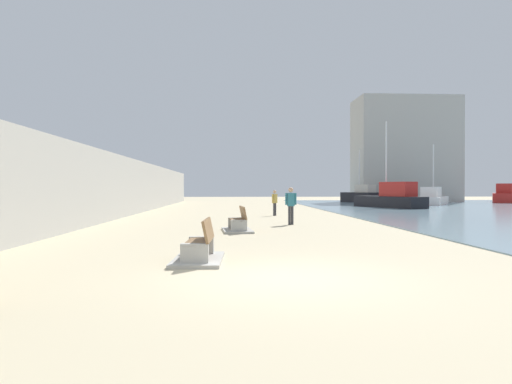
{
  "coord_description": "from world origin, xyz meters",
  "views": [
    {
      "loc": [
        -0.93,
        -8.44,
        1.69
      ],
      "look_at": [
        0.27,
        14.14,
        1.49
      ],
      "focal_mm": 31.74,
      "sensor_mm": 36.0,
      "label": 1
    }
  ],
  "objects_px": {
    "boat_nearest": "(391,198)",
    "boat_outer": "(432,198)",
    "person_standing": "(291,203)",
    "bench_near": "(199,251)",
    "bench_far": "(238,225)",
    "boat_far_right": "(362,196)",
    "person_walking": "(275,201)",
    "boat_far_left": "(503,196)"
  },
  "relations": [
    {
      "from": "person_walking",
      "to": "boat_far_right",
      "type": "height_order",
      "value": "boat_far_right"
    },
    {
      "from": "bench_near",
      "to": "boat_outer",
      "type": "distance_m",
      "value": 39.49
    },
    {
      "from": "boat_far_right",
      "to": "person_walking",
      "type": "bearing_deg",
      "value": -117.35
    },
    {
      "from": "boat_outer",
      "to": "boat_far_left",
      "type": "xyz_separation_m",
      "value": [
        11.11,
        6.09,
        0.14
      ]
    },
    {
      "from": "bench_near",
      "to": "person_standing",
      "type": "xyz_separation_m",
      "value": [
        3.46,
        10.2,
        0.77
      ]
    },
    {
      "from": "bench_far",
      "to": "person_standing",
      "type": "bearing_deg",
      "value": 50.98
    },
    {
      "from": "bench_near",
      "to": "person_walking",
      "type": "height_order",
      "value": "person_walking"
    },
    {
      "from": "bench_near",
      "to": "boat_outer",
      "type": "height_order",
      "value": "boat_outer"
    },
    {
      "from": "boat_outer",
      "to": "boat_far_right",
      "type": "bearing_deg",
      "value": 125.45
    },
    {
      "from": "person_walking",
      "to": "boat_nearest",
      "type": "bearing_deg",
      "value": 42.99
    },
    {
      "from": "bench_near",
      "to": "boat_nearest",
      "type": "xyz_separation_m",
      "value": [
        14.25,
        27.11,
        0.6
      ]
    },
    {
      "from": "person_standing",
      "to": "boat_far_right",
      "type": "height_order",
      "value": "boat_far_right"
    },
    {
      "from": "bench_far",
      "to": "boat_far_right",
      "type": "bearing_deg",
      "value": 66.4
    },
    {
      "from": "boat_nearest",
      "to": "person_standing",
      "type": "bearing_deg",
      "value": -122.55
    },
    {
      "from": "person_standing",
      "to": "boat_far_left",
      "type": "bearing_deg",
      "value": 46.09
    },
    {
      "from": "boat_nearest",
      "to": "boat_outer",
      "type": "bearing_deg",
      "value": 45.03
    },
    {
      "from": "boat_far_right",
      "to": "boat_outer",
      "type": "distance_m",
      "value": 8.76
    },
    {
      "from": "person_standing",
      "to": "boat_nearest",
      "type": "bearing_deg",
      "value": 57.45
    },
    {
      "from": "person_standing",
      "to": "boat_nearest",
      "type": "height_order",
      "value": "boat_nearest"
    },
    {
      "from": "bench_near",
      "to": "boat_outer",
      "type": "bearing_deg",
      "value": 58.31
    },
    {
      "from": "person_standing",
      "to": "bench_far",
      "type": "bearing_deg",
      "value": -129.02
    },
    {
      "from": "bench_far",
      "to": "person_standing",
      "type": "height_order",
      "value": "person_standing"
    },
    {
      "from": "person_walking",
      "to": "boat_nearest",
      "type": "distance_m",
      "value": 14.89
    },
    {
      "from": "boat_nearest",
      "to": "boat_far_left",
      "type": "height_order",
      "value": "boat_nearest"
    },
    {
      "from": "person_standing",
      "to": "boat_far_left",
      "type": "height_order",
      "value": "boat_far_left"
    },
    {
      "from": "boat_far_right",
      "to": "boat_outer",
      "type": "height_order",
      "value": "boat_far_right"
    },
    {
      "from": "person_standing",
      "to": "bench_near",
      "type": "bearing_deg",
      "value": -108.74
    },
    {
      "from": "person_walking",
      "to": "boat_far_right",
      "type": "xyz_separation_m",
      "value": [
        12.3,
        23.79,
        -0.07
      ]
    },
    {
      "from": "bench_far",
      "to": "boat_nearest",
      "type": "relative_size",
      "value": 0.3
    },
    {
      "from": "boat_nearest",
      "to": "boat_far_right",
      "type": "distance_m",
      "value": 13.71
    },
    {
      "from": "boat_nearest",
      "to": "boat_far_right",
      "type": "relative_size",
      "value": 1.21
    },
    {
      "from": "person_walking",
      "to": "boat_far_right",
      "type": "distance_m",
      "value": 26.78
    },
    {
      "from": "bench_near",
      "to": "person_walking",
      "type": "distance_m",
      "value": 17.29
    },
    {
      "from": "boat_far_left",
      "to": "bench_near",
      "type": "bearing_deg",
      "value": -128.75
    },
    {
      "from": "person_standing",
      "to": "boat_nearest",
      "type": "distance_m",
      "value": 20.05
    },
    {
      "from": "boat_far_right",
      "to": "bench_near",
      "type": "bearing_deg",
      "value": -111.03
    },
    {
      "from": "bench_near",
      "to": "bench_far",
      "type": "height_order",
      "value": "same"
    },
    {
      "from": "bench_far",
      "to": "person_walking",
      "type": "relative_size",
      "value": 1.39
    },
    {
      "from": "person_standing",
      "to": "boat_far_left",
      "type": "xyz_separation_m",
      "value": [
        28.39,
        29.5,
        -0.18
      ]
    },
    {
      "from": "bench_far",
      "to": "boat_far_right",
      "type": "distance_m",
      "value": 36.67
    },
    {
      "from": "boat_nearest",
      "to": "boat_outer",
      "type": "distance_m",
      "value": 9.19
    },
    {
      "from": "person_walking",
      "to": "boat_far_left",
      "type": "distance_m",
      "value": 36.47
    }
  ]
}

